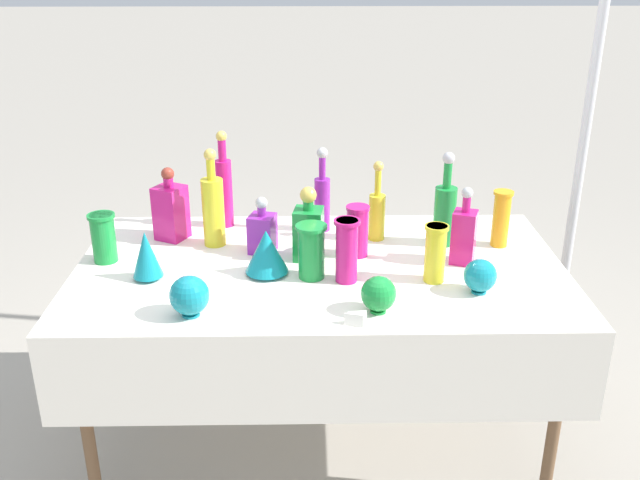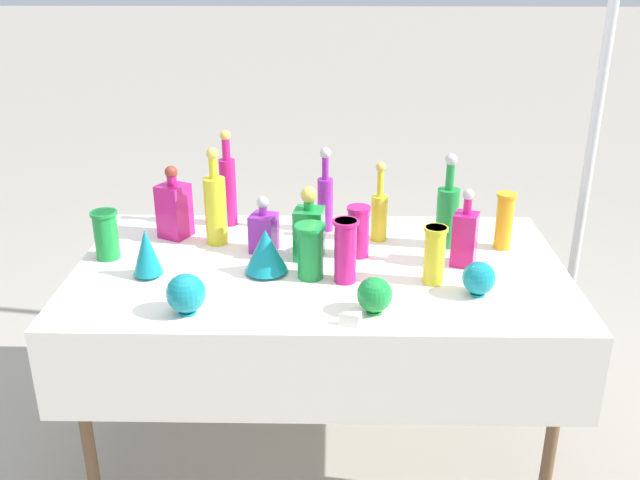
# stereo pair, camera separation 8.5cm
# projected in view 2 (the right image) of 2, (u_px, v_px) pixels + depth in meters

# --- Properties ---
(ground_plane) EXTENTS (40.00, 40.00, 0.00)m
(ground_plane) POSITION_uv_depth(u_px,v_px,m) (320.00, 432.00, 2.94)
(ground_plane) COLOR #A0998C
(display_table) EXTENTS (1.80, 1.01, 0.76)m
(display_table) POSITION_uv_depth(u_px,v_px,m) (320.00, 284.00, 2.63)
(display_table) COLOR white
(display_table) RESTS_ON ground
(tall_bottle_0) EXTENTS (0.07, 0.07, 0.32)m
(tall_bottle_0) POSITION_uv_depth(u_px,v_px,m) (379.00, 212.00, 2.82)
(tall_bottle_0) COLOR yellow
(tall_bottle_0) RESTS_ON display_table
(tall_bottle_1) EXTENTS (0.09, 0.09, 0.37)m
(tall_bottle_1) POSITION_uv_depth(u_px,v_px,m) (447.00, 212.00, 2.75)
(tall_bottle_1) COLOR #198C38
(tall_bottle_1) RESTS_ON display_table
(tall_bottle_2) EXTENTS (0.09, 0.09, 0.39)m
(tall_bottle_2) POSITION_uv_depth(u_px,v_px,m) (216.00, 207.00, 2.77)
(tall_bottle_2) COLOR yellow
(tall_bottle_2) RESTS_ON display_table
(tall_bottle_3) EXTENTS (0.07, 0.07, 0.41)m
(tall_bottle_3) POSITION_uv_depth(u_px,v_px,m) (228.00, 186.00, 2.95)
(tall_bottle_3) COLOR #C61972
(tall_bottle_3) RESTS_ON display_table
(tall_bottle_4) EXTENTS (0.06, 0.06, 0.35)m
(tall_bottle_4) POSITION_uv_depth(u_px,v_px,m) (325.00, 198.00, 2.90)
(tall_bottle_4) COLOR purple
(tall_bottle_4) RESTS_ON display_table
(square_decanter_0) EXTENTS (0.12, 0.12, 0.22)m
(square_decanter_0) POSITION_uv_depth(u_px,v_px,m) (264.00, 230.00, 2.73)
(square_decanter_0) COLOR purple
(square_decanter_0) RESTS_ON display_table
(square_decanter_1) EXTENTS (0.12, 0.12, 0.28)m
(square_decanter_1) POSITION_uv_depth(u_px,v_px,m) (309.00, 230.00, 2.65)
(square_decanter_1) COLOR #198C38
(square_decanter_1) RESTS_ON display_table
(square_decanter_2) EXTENTS (0.11, 0.11, 0.29)m
(square_decanter_2) POSITION_uv_depth(u_px,v_px,m) (465.00, 236.00, 2.60)
(square_decanter_2) COLOR #C61972
(square_decanter_2) RESTS_ON display_table
(square_decanter_3) EXTENTS (0.14, 0.14, 0.30)m
(square_decanter_3) POSITION_uv_depth(u_px,v_px,m) (174.00, 208.00, 2.85)
(square_decanter_3) COLOR #C61972
(square_decanter_3) RESTS_ON display_table
(slender_vase_0) EXTENTS (0.09, 0.09, 0.20)m
(slender_vase_0) POSITION_uv_depth(u_px,v_px,m) (358.00, 230.00, 2.68)
(slender_vase_0) COLOR #C61972
(slender_vase_0) RESTS_ON display_table
(slender_vase_1) EXTENTS (0.09, 0.09, 0.23)m
(slender_vase_1) POSITION_uv_depth(u_px,v_px,m) (345.00, 249.00, 2.47)
(slender_vase_1) COLOR #C61972
(slender_vase_1) RESTS_ON display_table
(slender_vase_2) EXTENTS (0.08, 0.08, 0.22)m
(slender_vase_2) POSITION_uv_depth(u_px,v_px,m) (504.00, 219.00, 2.74)
(slender_vase_2) COLOR orange
(slender_vase_2) RESTS_ON display_table
(slender_vase_3) EXTENTS (0.08, 0.08, 0.21)m
(slender_vase_3) POSITION_uv_depth(u_px,v_px,m) (434.00, 253.00, 2.46)
(slender_vase_3) COLOR yellow
(slender_vase_3) RESTS_ON display_table
(slender_vase_4) EXTENTS (0.11, 0.11, 0.20)m
(slender_vase_4) POSITION_uv_depth(u_px,v_px,m) (310.00, 249.00, 2.50)
(slender_vase_4) COLOR #198C38
(slender_vase_4) RESTS_ON display_table
(slender_vase_5) EXTENTS (0.10, 0.10, 0.19)m
(slender_vase_5) POSITION_uv_depth(u_px,v_px,m) (106.00, 233.00, 2.66)
(slender_vase_5) COLOR #198C38
(slender_vase_5) RESTS_ON display_table
(fluted_vase_0) EXTENTS (0.11, 0.11, 0.18)m
(fluted_vase_0) POSITION_uv_depth(u_px,v_px,m) (147.00, 252.00, 2.52)
(fluted_vase_0) COLOR teal
(fluted_vase_0) RESTS_ON display_table
(fluted_vase_1) EXTENTS (0.16, 0.16, 0.17)m
(fluted_vase_1) POSITION_uv_depth(u_px,v_px,m) (266.00, 251.00, 2.54)
(fluted_vase_1) COLOR teal
(fluted_vase_1) RESTS_ON display_table
(round_bowl_0) EXTENTS (0.12, 0.12, 0.12)m
(round_bowl_0) POSITION_uv_depth(u_px,v_px,m) (375.00, 295.00, 2.28)
(round_bowl_0) COLOR #198C38
(round_bowl_0) RESTS_ON display_table
(round_bowl_1) EXTENTS (0.11, 0.11, 0.12)m
(round_bowl_1) POSITION_uv_depth(u_px,v_px,m) (479.00, 278.00, 2.39)
(round_bowl_1) COLOR teal
(round_bowl_1) RESTS_ON display_table
(round_bowl_2) EXTENTS (0.13, 0.13, 0.14)m
(round_bowl_2) POSITION_uv_depth(u_px,v_px,m) (186.00, 293.00, 2.27)
(round_bowl_2) COLOR teal
(round_bowl_2) RESTS_ON display_table
(price_tag_left) EXTENTS (0.06, 0.03, 0.04)m
(price_tag_left) POSITION_uv_depth(u_px,v_px,m) (349.00, 321.00, 2.21)
(price_tag_left) COLOR white
(price_tag_left) RESTS_ON display_table
(price_tag_center) EXTENTS (0.06, 0.02, 0.04)m
(price_tag_center) POSITION_uv_depth(u_px,v_px,m) (352.00, 318.00, 2.23)
(price_tag_center) COLOR white
(price_tag_center) RESTS_ON display_table
(cardboard_box_behind_left) EXTENTS (0.64, 0.52, 0.39)m
(cardboard_box_behind_left) POSITION_uv_depth(u_px,v_px,m) (387.00, 283.00, 3.85)
(cardboard_box_behind_left) COLOR tan
(cardboard_box_behind_left) RESTS_ON ground
(canopy_pole) EXTENTS (0.18, 0.18, 2.67)m
(canopy_pole) POSITION_uv_depth(u_px,v_px,m) (592.00, 143.00, 3.04)
(canopy_pole) COLOR silver
(canopy_pole) RESTS_ON ground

